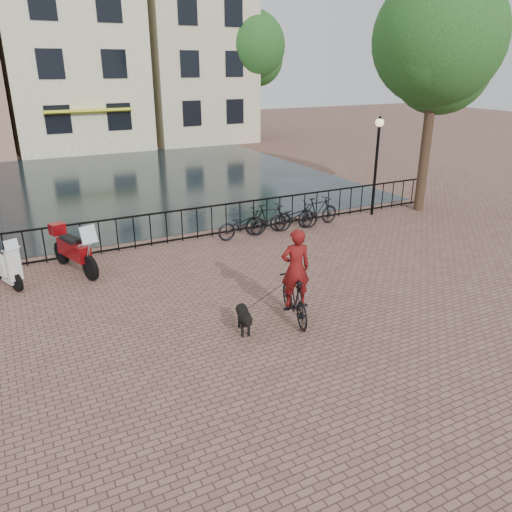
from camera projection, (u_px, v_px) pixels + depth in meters
name	position (u px, v px, depth m)	size (l,w,h in m)	color
ground	(332.00, 371.00, 9.03)	(100.00, 100.00, 0.00)	brown
canal_water	(116.00, 183.00, 23.36)	(20.00, 20.00, 0.00)	black
railing	(182.00, 226.00, 15.48)	(20.00, 0.05, 1.02)	black
canal_house_mid	(70.00, 52.00, 31.98)	(8.00, 9.50, 11.80)	#C1BE92
canal_house_right	(187.00, 42.00, 35.14)	(7.00, 9.00, 13.30)	beige
tree_near_right	(439.00, 39.00, 16.88)	(4.48, 4.48, 8.24)	black
tree_far_right	(250.00, 46.00, 34.26)	(4.76, 4.76, 8.76)	black
lamp_post	(377.00, 149.00, 17.56)	(0.30, 0.30, 3.45)	black
cyclist	(295.00, 281.00, 10.53)	(0.90, 1.83, 2.41)	black
dog	(244.00, 318.00, 10.25)	(0.53, 0.94, 0.60)	black
motorcycle	(73.00, 245.00, 13.08)	(1.14, 2.16, 1.51)	maroon
scooter	(3.00, 259.00, 12.31)	(0.94, 1.53, 1.37)	silver
parked_bike_0	(243.00, 224.00, 15.77)	(0.60, 1.72, 0.90)	black
parked_bike_1	(269.00, 219.00, 16.16)	(0.47, 1.66, 1.00)	black
parked_bike_2	(294.00, 216.00, 16.58)	(0.60, 1.72, 0.90)	black
parked_bike_3	(318.00, 211.00, 16.97)	(0.47, 1.66, 1.00)	black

